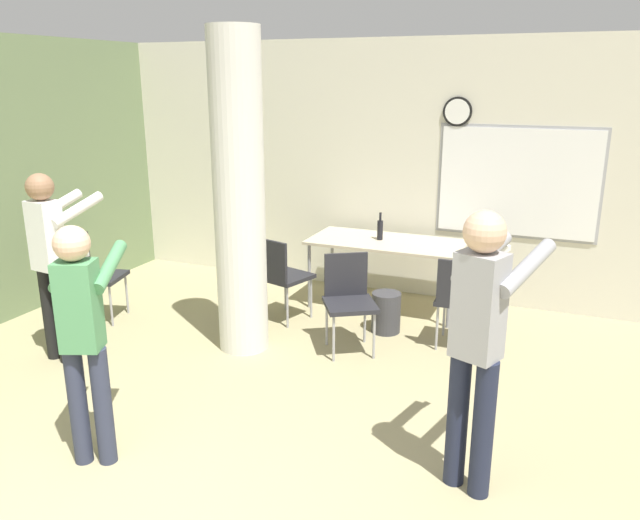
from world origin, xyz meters
TOP-DOWN VIEW (x-y plane):
  - wall_back at (0.02, 5.06)m, footprint 8.00×0.15m
  - support_pillar at (-0.90, 2.97)m, footprint 0.45×0.45m
  - folding_table at (-0.01, 4.46)m, footprint 1.61×0.78m
  - bottle_on_table at (-0.09, 4.48)m, footprint 0.06×0.06m
  - waste_bin at (0.20, 3.81)m, footprint 0.28×0.28m
  - chair_table_right at (0.93, 3.68)m, footprint 0.45×0.45m
  - chair_by_left_wall at (-2.64, 2.99)m, footprint 0.54×0.54m
  - chair_table_front at (-0.00, 3.29)m, footprint 0.61×0.61m
  - chair_table_left at (-0.87, 3.68)m, footprint 0.55×0.55m
  - person_watching_back at (-2.26, 2.13)m, footprint 0.41×0.63m
  - person_playing_front at (-0.91, 1.04)m, footprint 0.50×0.63m
  - person_playing_side at (1.36, 1.69)m, footprint 0.54×0.71m

SIDE VIEW (x-z plane):
  - waste_bin at x=0.20m, z-range 0.00..0.40m
  - chair_table_right at x=0.93m, z-range 0.08..0.95m
  - chair_by_left_wall at x=-2.64m, z-range 0.08..0.95m
  - chair_table_front at x=0.00m, z-range 0.08..0.95m
  - chair_table_left at x=-0.87m, z-range 0.08..0.95m
  - folding_table at x=-0.01m, z-range 0.32..1.06m
  - bottle_on_table at x=-0.09m, z-range 0.70..1.00m
  - person_playing_front at x=-0.91m, z-range 0.14..1.71m
  - person_watching_back at x=-2.26m, z-range 0.14..1.79m
  - person_playing_side at x=1.36m, z-range 0.15..1.87m
  - wall_back at x=0.02m, z-range 0.00..2.80m
  - support_pillar at x=-0.90m, z-range 0.00..2.80m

